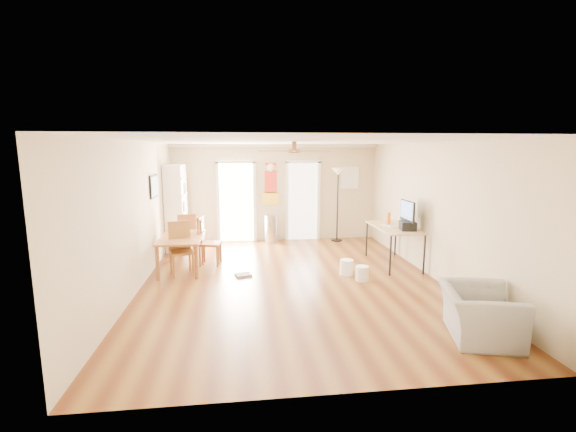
{
  "coord_description": "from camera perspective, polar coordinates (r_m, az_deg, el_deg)",
  "views": [
    {
      "loc": [
        -0.91,
        -7.04,
        2.45
      ],
      "look_at": [
        0.0,
        0.6,
        1.15
      ],
      "focal_mm": 24.47,
      "sensor_mm": 36.0,
      "label": 1
    }
  ],
  "objects": [
    {
      "name": "wastebasket_b",
      "position": [
        7.63,
        10.72,
        -8.2
      ],
      "size": [
        0.28,
        0.28,
        0.28
      ],
      "primitive_type": "cylinder",
      "rotation": [
        0.0,
        0.0,
        0.16
      ],
      "color": "white",
      "rests_on": "floor"
    },
    {
      "name": "bookshelf",
      "position": [
        10.07,
        -15.93,
        1.22
      ],
      "size": [
        0.57,
        1.0,
        2.09
      ],
      "primitive_type": null,
      "rotation": [
        0.0,
        0.0,
        0.17
      ],
      "color": "white",
      "rests_on": "floor"
    },
    {
      "name": "ac_grille",
      "position": [
        10.94,
        8.96,
        5.54
      ],
      "size": [
        0.5,
        0.04,
        0.6
      ],
      "primitive_type": "cube",
      "color": "white",
      "rests_on": "wall_back"
    },
    {
      "name": "computer_desk",
      "position": [
        8.76,
        15.04,
        -4.17
      ],
      "size": [
        0.78,
        1.55,
        0.83
      ],
      "primitive_type": null,
      "color": "tan",
      "rests_on": "floor"
    },
    {
      "name": "wall_left",
      "position": [
        7.37,
        -21.17,
        -0.04
      ],
      "size": [
        0.04,
        7.0,
        2.6
      ],
      "primitive_type": null,
      "color": "beige",
      "rests_on": "floor"
    },
    {
      "name": "dining_chair_near",
      "position": [
        8.03,
        -15.23,
        -4.66
      ],
      "size": [
        0.54,
        0.54,
        1.04
      ],
      "primitive_type": null,
      "rotation": [
        0.0,
        0.0,
        0.3
      ],
      "color": "olive",
      "rests_on": "floor"
    },
    {
      "name": "dining_chair_far",
      "position": [
        9.47,
        -14.57,
        -2.62
      ],
      "size": [
        0.5,
        0.5,
        1.0
      ],
      "primitive_type": null,
      "rotation": [
        0.0,
        0.0,
        3.4
      ],
      "color": "#A96736",
      "rests_on": "floor"
    },
    {
      "name": "wall_right",
      "position": [
        8.02,
        20.46,
        0.74
      ],
      "size": [
        0.04,
        7.0,
        2.6
      ],
      "primitive_type": null,
      "color": "beige",
      "rests_on": "floor"
    },
    {
      "name": "kitchen_doorway",
      "position": [
        10.62,
        -7.49,
        1.93
      ],
      "size": [
        0.9,
        0.1,
        2.1
      ],
      "primitive_type": null,
      "color": "white",
      "rests_on": "wall_back"
    },
    {
      "name": "bathroom_doorway",
      "position": [
        10.75,
        2.15,
        2.1
      ],
      "size": [
        0.8,
        0.1,
        2.1
      ],
      "primitive_type": null,
      "color": "white",
      "rests_on": "wall_back"
    },
    {
      "name": "torchiere_lamp",
      "position": [
        10.65,
        7.21,
        1.62
      ],
      "size": [
        0.43,
        0.43,
        1.97
      ],
      "primitive_type": null,
      "rotation": [
        0.0,
        0.0,
        0.17
      ],
      "color": "black",
      "rests_on": "floor"
    },
    {
      "name": "wall_back",
      "position": [
        10.64,
        -1.85,
        3.38
      ],
      "size": [
        5.5,
        0.04,
        2.6
      ],
      "primitive_type": null,
      "color": "beige",
      "rests_on": "floor"
    },
    {
      "name": "wastebasket_a",
      "position": [
        7.93,
        8.5,
        -7.38
      ],
      "size": [
        0.27,
        0.27,
        0.3
      ],
      "primitive_type": "cylinder",
      "rotation": [
        0.0,
        0.0,
        -0.04
      ],
      "color": "white",
      "rests_on": "floor"
    },
    {
      "name": "ceiling",
      "position": [
        7.1,
        0.58,
        10.8
      ],
      "size": [
        5.5,
        7.0,
        0.0
      ],
      "primitive_type": null,
      "color": "silver",
      "rests_on": "floor"
    },
    {
      "name": "dining_table",
      "position": [
        8.4,
        -15.13,
        -5.24
      ],
      "size": [
        0.85,
        1.4,
        0.7
      ],
      "primitive_type": null,
      "rotation": [
        0.0,
        0.0,
        -0.01
      ],
      "color": "#AC6F37",
      "rests_on": "floor"
    },
    {
      "name": "orange_bottle",
      "position": [
        8.92,
        14.4,
        -0.31
      ],
      "size": [
        0.11,
        0.11,
        0.26
      ],
      "primitive_type": "cylinder",
      "rotation": [
        0.0,
        0.0,
        0.26
      ],
      "color": "orange",
      "rests_on": "computer_desk"
    },
    {
      "name": "printer",
      "position": [
        8.37,
        17.0,
        -1.36
      ],
      "size": [
        0.35,
        0.39,
        0.18
      ],
      "primitive_type": "cube",
      "rotation": [
        0.0,
        0.0,
        -0.18
      ],
      "color": "black",
      "rests_on": "computer_desk"
    },
    {
      "name": "keyboard",
      "position": [
        8.68,
        14.34,
        -1.41
      ],
      "size": [
        0.21,
        0.39,
        0.01
      ],
      "primitive_type": "cube",
      "rotation": [
        0.0,
        0.0,
        0.25
      ],
      "color": "silver",
      "rests_on": "computer_desk"
    },
    {
      "name": "floor_cloth",
      "position": [
        7.85,
        -6.53,
        -8.5
      ],
      "size": [
        0.35,
        0.31,
        0.04
      ],
      "primitive_type": "cube",
      "rotation": [
        0.0,
        0.0,
        0.28
      ],
      "color": "#9C9D98",
      "rests_on": "floor"
    },
    {
      "name": "wall_decal",
      "position": [
        10.59,
        -2.53,
        4.7
      ],
      "size": [
        0.46,
        0.03,
        1.1
      ],
      "primitive_type": "cube",
      "color": "red",
      "rests_on": "wall_back"
    },
    {
      "name": "trash_can",
      "position": [
        10.48,
        -2.49,
        -1.88
      ],
      "size": [
        0.4,
        0.4,
        0.73
      ],
      "primitive_type": "cylinder",
      "rotation": [
        0.0,
        0.0,
        0.21
      ],
      "color": "#B0B1B3",
      "rests_on": "floor"
    },
    {
      "name": "framed_poster",
      "position": [
        8.66,
        -18.91,
        4.11
      ],
      "size": [
        0.04,
        0.66,
        0.48
      ],
      "primitive_type": "cube",
      "color": "black",
      "rests_on": "wall_left"
    },
    {
      "name": "crown_molding",
      "position": [
        7.1,
        0.58,
        10.48
      ],
      "size": [
        5.5,
        7.0,
        0.08
      ],
      "primitive_type": null,
      "color": "white",
      "rests_on": "wall_back"
    },
    {
      "name": "imac",
      "position": [
        8.43,
        16.94,
        0.16
      ],
      "size": [
        0.25,
        0.64,
        0.59
      ],
      "primitive_type": null,
      "rotation": [
        0.0,
        0.0,
        -0.26
      ],
      "color": "black",
      "rests_on": "computer_desk"
    },
    {
      "name": "armchair",
      "position": [
        5.85,
        26.02,
        -12.64
      ],
      "size": [
        1.14,
        1.23,
        0.66
      ],
      "primitive_type": "imported",
      "rotation": [
        0.0,
        0.0,
        1.29
      ],
      "color": "gray",
      "rests_on": "floor"
    },
    {
      "name": "floor",
      "position": [
        7.51,
        0.55,
        -9.45
      ],
      "size": [
        7.0,
        7.0,
        0.0
      ],
      "primitive_type": "plane",
      "color": "brown",
      "rests_on": "ground"
    },
    {
      "name": "dining_chair_right_b",
      "position": [
        8.6,
        -11.24,
        -3.57
      ],
      "size": [
        0.49,
        0.49,
        1.04
      ],
      "primitive_type": null,
      "rotation": [
        0.0,
        0.0,
        1.41
      ],
      "color": "#965730",
      "rests_on": "floor"
    },
    {
      "name": "wall_front",
      "position": [
        3.83,
        7.35,
        -7.95
      ],
      "size": [
        5.5,
        0.04,
        2.6
      ],
      "primitive_type": null,
      "color": "beige",
      "rests_on": "floor"
    },
    {
      "name": "dining_chair_right_a",
      "position": [
        8.73,
        -11.17,
        -3.59
      ],
      "size": [
        0.41,
        0.41,
        0.97
      ],
      "primitive_type": null,
      "rotation": [
        0.0,
        0.0,
        1.59
      ],
      "color": "#A26534",
      "rests_on": "floor"
    },
    {
      "name": "ceiling_fan",
      "position": [
        6.8,
        0.91,
        9.42
      ],
      "size": [
        1.24,
        1.24,
        0.2
      ],
      "primitive_type": null,
      "color": "#593819",
      "rests_on": "ceiling"
    }
  ]
}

